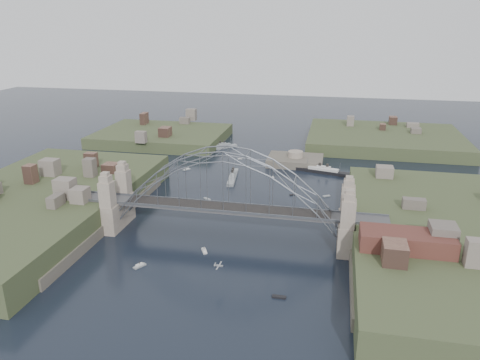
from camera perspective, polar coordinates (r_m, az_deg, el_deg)
name	(u,v)px	position (r m, az deg, el deg)	size (l,w,h in m)	color
ground	(226,236)	(126.02, -1.71, -6.95)	(500.00, 500.00, 0.00)	black
bridge	(226,194)	(121.09, -1.76, -1.71)	(84.00, 13.80, 24.60)	#474649
shore_west	(38,212)	(148.50, -23.80, -3.66)	(50.50, 90.00, 12.00)	#3A4526
shore_east	(452,250)	(125.91, 24.82, -7.89)	(50.50, 90.00, 12.00)	#3A4526
headland_nw	(162,140)	(227.42, -9.62, 4.94)	(60.00, 45.00, 9.00)	#3A4526
headland_ne	(384,143)	(227.72, 17.42, 4.41)	(70.00, 55.00, 9.50)	#3A4526
fort_island	(295,165)	(188.92, 6.84, 1.87)	(22.00, 16.00, 9.40)	#534C41
wharf_shed	(407,241)	(107.46, 19.97, -7.11)	(20.00, 8.00, 4.00)	#592D26
finger_pier	(384,312)	(99.25, 17.41, -15.34)	(4.00, 22.00, 1.40)	#474649
naval_cruiser_near	(233,177)	(169.73, -0.90, 0.41)	(4.50, 18.20, 5.41)	#949A9C
naval_cruiser_far	(222,147)	(210.74, -2.22, 4.14)	(12.33, 10.91, 4.89)	#949A9C
ocean_liner	(323,171)	(179.12, 10.29, 1.11)	(21.27, 7.90, 5.20)	black
aeroplane	(218,265)	(102.37, -2.74, -10.53)	(1.96, 3.68, 0.53)	#A2A4A9
small_boat_a	(207,199)	(150.92, -4.11, -2.37)	(2.83, 2.07, 0.45)	silver
small_boat_b	(292,195)	(155.16, 6.50, -1.83)	(1.81, 1.64, 0.45)	silver
small_boat_c	(204,251)	(118.23, -4.47, -8.72)	(2.27, 3.09, 1.43)	silver
small_boat_d	(326,196)	(155.62, 10.66, -1.98)	(2.54, 2.09, 0.45)	silver
small_boat_e	(187,169)	(181.20, -6.65, 1.33)	(2.78, 3.21, 1.43)	silver
small_boat_f	(273,177)	(171.60, 4.12, 0.33)	(0.99, 1.89, 0.45)	silver
small_boat_g	(279,297)	(100.63, 4.87, -14.27)	(2.96, 1.00, 0.45)	silver
small_boat_h	(240,159)	(194.33, 0.00, 2.66)	(1.96, 1.32, 0.45)	silver
small_boat_i	(338,228)	(131.41, 12.08, -5.81)	(1.04, 2.15, 2.38)	silver
small_boat_j	(140,266)	(113.73, -12.35, -10.35)	(2.55, 3.25, 1.43)	silver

